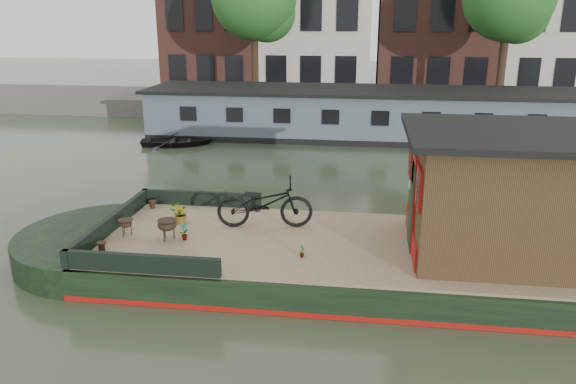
# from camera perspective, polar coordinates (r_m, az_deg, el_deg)

# --- Properties ---
(ground) EXTENTS (120.00, 120.00, 0.00)m
(ground) POSITION_cam_1_polar(r_m,az_deg,el_deg) (11.88, 10.02, -8.22)
(ground) COLOR #273421
(ground) RESTS_ON ground
(houseboat_hull) EXTENTS (14.01, 4.02, 0.60)m
(houseboat_hull) POSITION_cam_1_polar(r_m,az_deg,el_deg) (11.78, 3.56, -6.74)
(houseboat_hull) COLOR black
(houseboat_hull) RESTS_ON ground
(houseboat_deck) EXTENTS (11.80, 3.80, 0.05)m
(houseboat_deck) POSITION_cam_1_polar(r_m,az_deg,el_deg) (11.63, 10.18, -5.44)
(houseboat_deck) COLOR #9E8A61
(houseboat_deck) RESTS_ON houseboat_hull
(bow_bulwark) EXTENTS (3.00, 4.00, 0.35)m
(bow_bulwark) POSITION_cam_1_polar(r_m,az_deg,el_deg) (12.39, -13.90, -3.25)
(bow_bulwark) COLOR black
(bow_bulwark) RESTS_ON houseboat_deck
(cabin) EXTENTS (4.00, 3.50, 2.42)m
(cabin) POSITION_cam_1_polar(r_m,az_deg,el_deg) (11.53, 21.43, 0.01)
(cabin) COLOR black
(cabin) RESTS_ON houseboat_deck
(bicycle) EXTENTS (2.17, 1.03, 1.10)m
(bicycle) POSITION_cam_1_polar(r_m,az_deg,el_deg) (12.25, -2.37, -1.13)
(bicycle) COLOR black
(bicycle) RESTS_ON houseboat_deck
(potted_plant_a) EXTENTS (0.24, 0.24, 0.39)m
(potted_plant_a) POSITION_cam_1_polar(r_m,az_deg,el_deg) (11.81, -10.52, -3.94)
(potted_plant_a) COLOR brown
(potted_plant_a) RESTS_ON houseboat_deck
(potted_plant_b) EXTENTS (0.26, 0.27, 0.38)m
(potted_plant_b) POSITION_cam_1_polar(r_m,az_deg,el_deg) (12.77, -10.97, -2.35)
(potted_plant_b) COLOR brown
(potted_plant_b) RESTS_ON houseboat_deck
(potted_plant_c) EXTENTS (0.53, 0.52, 0.45)m
(potted_plant_c) POSITION_cam_1_polar(r_m,az_deg,el_deg) (12.76, -10.94, -2.21)
(potted_plant_c) COLOR #925C2A
(potted_plant_c) RESTS_ON houseboat_deck
(potted_plant_e) EXTENTS (0.12, 0.16, 0.28)m
(potted_plant_e) POSITION_cam_1_polar(r_m,az_deg,el_deg) (10.82, 1.43, -5.99)
(potted_plant_e) COLOR #9A402D
(potted_plant_e) RESTS_ON houseboat_deck
(brazier_front) EXTENTS (0.44, 0.44, 0.44)m
(brazier_front) POSITION_cam_1_polar(r_m,az_deg,el_deg) (11.90, -12.15, -3.76)
(brazier_front) COLOR black
(brazier_front) RESTS_ON houseboat_deck
(brazier_rear) EXTENTS (0.37, 0.37, 0.36)m
(brazier_rear) POSITION_cam_1_polar(r_m,az_deg,el_deg) (12.35, -16.13, -3.48)
(brazier_rear) COLOR black
(brazier_rear) RESTS_ON houseboat_deck
(bollard_port) EXTENTS (0.17, 0.17, 0.19)m
(bollard_port) POSITION_cam_1_polar(r_m,az_deg,el_deg) (13.95, -13.62, -1.25)
(bollard_port) COLOR black
(bollard_port) RESTS_ON houseboat_deck
(bollard_stbd) EXTENTS (0.19, 0.19, 0.22)m
(bollard_stbd) POSITION_cam_1_polar(r_m,az_deg,el_deg) (11.64, -18.41, -5.35)
(bollard_stbd) COLOR black
(bollard_stbd) RESTS_ON houseboat_deck
(dinghy) EXTENTS (3.38, 2.77, 0.61)m
(dinghy) POSITION_cam_1_polar(r_m,az_deg,el_deg) (23.78, -11.18, 5.42)
(dinghy) COLOR black
(dinghy) RESTS_ON ground
(far_houseboat) EXTENTS (20.40, 4.40, 2.11)m
(far_houseboat) POSITION_cam_1_polar(r_m,az_deg,el_deg) (25.08, 9.26, 7.67)
(far_houseboat) COLOR #46535E
(far_houseboat) RESTS_ON ground
(quay) EXTENTS (60.00, 6.00, 0.90)m
(quay) POSITION_cam_1_polar(r_m,az_deg,el_deg) (31.58, 9.05, 8.68)
(quay) COLOR #47443F
(quay) RESTS_ON ground
(tree_left) EXTENTS (4.40, 4.40, 7.40)m
(tree_left) POSITION_cam_1_polar(r_m,az_deg,el_deg) (30.38, -3.16, 18.84)
(tree_left) COLOR #332316
(tree_left) RESTS_ON quay
(tree_right) EXTENTS (4.40, 4.40, 7.40)m
(tree_right) POSITION_cam_1_polar(r_m,az_deg,el_deg) (30.56, 21.76, 17.70)
(tree_right) COLOR #332316
(tree_right) RESTS_ON quay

